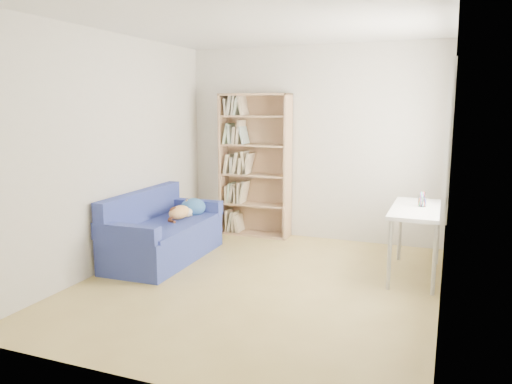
# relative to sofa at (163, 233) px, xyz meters

# --- Properties ---
(ground) EXTENTS (4.00, 4.00, 0.00)m
(ground) POSITION_rel_sofa_xyz_m (1.38, -0.41, -0.31)
(ground) COLOR tan
(ground) RESTS_ON ground
(room_shell) EXTENTS (3.54, 4.04, 2.62)m
(room_shell) POSITION_rel_sofa_xyz_m (1.48, -0.37, 1.33)
(room_shell) COLOR silver
(room_shell) RESTS_ON ground
(sofa) EXTENTS (0.82, 1.65, 0.81)m
(sofa) POSITION_rel_sofa_xyz_m (0.00, 0.00, 0.00)
(sofa) COLOR navy
(sofa) RESTS_ON ground
(bookshelf) EXTENTS (0.99, 0.31, 1.97)m
(bookshelf) POSITION_rel_sofa_xyz_m (0.62, 1.42, 0.60)
(bookshelf) COLOR tan
(bookshelf) RESTS_ON ground
(desk) EXTENTS (0.52, 1.13, 0.75)m
(desk) POSITION_rel_sofa_xyz_m (2.85, 0.44, 0.36)
(desk) COLOR white
(desk) RESTS_ON ground
(pen_cup) EXTENTS (0.09, 0.09, 0.17)m
(pen_cup) POSITION_rel_sofa_xyz_m (2.89, 0.52, 0.51)
(pen_cup) COLOR white
(pen_cup) RESTS_ON desk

